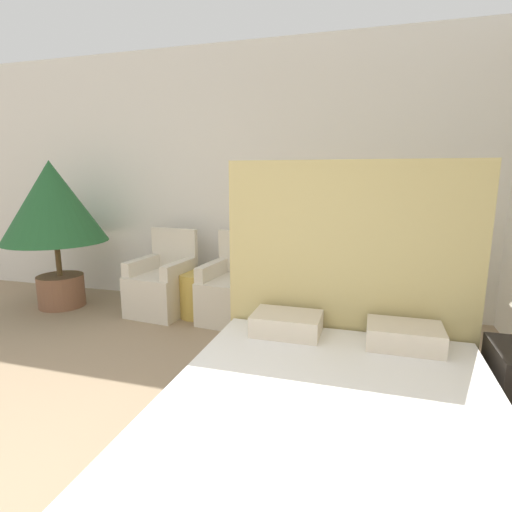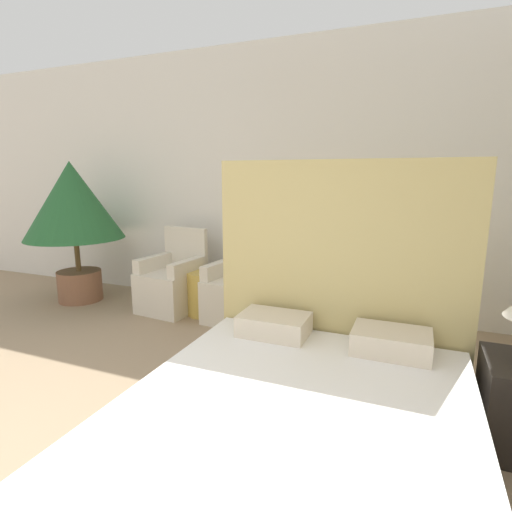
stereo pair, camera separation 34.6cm
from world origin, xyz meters
TOP-DOWN VIEW (x-y plane):
  - wall_back at (0.00, 3.92)m, footprint 10.00×0.06m
  - bed at (1.28, 1.29)m, footprint 1.70×2.22m
  - armchair_near_window_left at (-0.76, 3.31)m, footprint 0.64×0.69m
  - armchair_near_window_right at (0.07, 3.31)m, footprint 0.64×0.69m
  - potted_palm at (-2.00, 3.18)m, footprint 1.13×1.13m
  - side_table at (-0.34, 3.31)m, footprint 0.38×0.38m

SIDE VIEW (x-z plane):
  - side_table at x=-0.34m, z-range 0.00..0.48m
  - bed at x=1.28m, z-range -0.52..1.08m
  - armchair_near_window_left at x=-0.76m, z-range -0.17..0.74m
  - armchair_near_window_right at x=0.07m, z-range -0.17..0.74m
  - potted_palm at x=-2.00m, z-range 0.30..1.96m
  - wall_back at x=0.00m, z-range 0.00..2.90m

